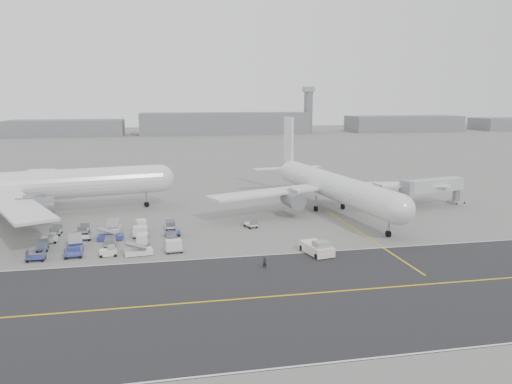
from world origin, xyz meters
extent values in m
plane|color=gray|center=(0.00, 0.00, 0.00)|extent=(700.00, 700.00, 0.00)
cube|color=#2C2C2F|center=(5.00, -18.00, 0.01)|extent=(220.00, 32.00, 0.02)
cube|color=gold|center=(5.00, -18.00, 0.03)|extent=(220.00, 0.30, 0.01)
cube|color=silver|center=(5.00, -2.20, 0.03)|extent=(220.00, 0.25, 0.01)
cube|color=silver|center=(5.00, -33.80, 0.03)|extent=(220.00, 0.25, 0.01)
cube|color=gold|center=(30.00, 5.00, 0.02)|extent=(0.30, 40.00, 0.01)
cylinder|color=slate|center=(100.00, 265.00, 14.00)|extent=(6.00, 6.00, 28.00)
cube|color=#939398|center=(100.00, 265.00, 29.50)|extent=(7.00, 7.00, 3.50)
cylinder|color=silver|center=(-29.83, 31.77, 6.17)|extent=(52.67, 15.83, 6.02)
sphere|color=silver|center=(-4.07, 36.73, 6.17)|extent=(5.90, 5.90, 5.90)
cube|color=silver|center=(-28.09, 15.98, 5.41)|extent=(17.93, 28.81, 0.45)
cube|color=silver|center=(-34.09, 47.08, 5.41)|extent=(7.95, 29.10, 0.45)
cylinder|color=slate|center=(-26.52, 21.33, 3.91)|extent=(6.99, 4.87, 3.73)
cylinder|color=slate|center=(-30.63, 42.69, 3.91)|extent=(6.99, 4.87, 3.73)
cylinder|color=black|center=(-7.21, 36.13, 0.57)|extent=(1.21, 0.71, 1.14)
cylinder|color=black|center=(-31.04, 27.86, 0.57)|extent=(1.21, 0.71, 1.14)
cylinder|color=black|center=(-32.40, 34.95, 0.57)|extent=(1.21, 0.71, 1.14)
cylinder|color=gray|center=(-7.21, 36.13, 2.15)|extent=(0.36, 0.36, 3.16)
cylinder|color=silver|center=(31.01, 23.57, 5.43)|extent=(11.18, 46.49, 5.30)
sphere|color=silver|center=(33.97, 0.67, 5.43)|extent=(5.19, 5.19, 5.19)
cone|color=silver|center=(27.90, 47.60, 5.83)|extent=(5.88, 9.55, 4.77)
cube|color=silver|center=(27.83, 48.16, 13.15)|extent=(1.15, 5.09, 11.27)
cube|color=silver|center=(23.18, 47.84, 5.96)|extent=(8.71, 3.60, 0.25)
cube|color=silver|center=(32.40, 49.03, 5.96)|extent=(8.71, 3.60, 0.25)
cube|color=silver|center=(17.04, 22.90, 4.77)|extent=(25.66, 14.49, 0.45)
cube|color=silver|center=(44.69, 26.48, 4.77)|extent=(25.83, 8.52, 0.45)
cylinder|color=slate|center=(21.66, 21.23, 3.44)|extent=(3.98, 6.01, 3.28)
cylinder|color=slate|center=(40.65, 23.68, 3.44)|extent=(3.98, 6.01, 3.28)
cylinder|color=black|center=(33.61, 3.46, 0.57)|extent=(0.64, 1.20, 1.15)
cylinder|color=black|center=(27.64, 24.84, 0.57)|extent=(0.64, 1.20, 1.15)
cylinder|color=black|center=(33.94, 25.66, 0.57)|extent=(0.64, 1.20, 1.15)
cylinder|color=gray|center=(33.61, 3.46, 1.96)|extent=(0.36, 0.36, 2.78)
cube|color=silver|center=(18.69, -3.01, 0.83)|extent=(4.10, 6.54, 1.37)
cube|color=#939398|center=(18.96, -4.35, 1.86)|extent=(2.51, 2.35, 0.88)
cylinder|color=gray|center=(17.93, 0.63, 0.49)|extent=(0.67, 2.52, 0.16)
cylinder|color=black|center=(17.92, -5.57, 0.44)|extent=(0.56, 0.94, 0.88)
cylinder|color=black|center=(20.41, -5.05, 0.44)|extent=(0.56, 0.94, 0.88)
cylinder|color=black|center=(16.96, -0.97, 0.44)|extent=(0.56, 0.94, 0.88)
cylinder|color=black|center=(19.46, -0.45, 0.44)|extent=(0.56, 0.94, 0.88)
cylinder|color=gray|center=(61.00, 26.14, 2.05)|extent=(1.64, 1.64, 4.10)
cube|color=#939398|center=(61.00, 26.14, 0.36)|extent=(3.22, 3.22, 0.72)
cube|color=#B7B7BC|center=(54.04, 24.42, 4.71)|extent=(15.60, 6.47, 2.66)
cube|color=#939398|center=(46.88, 22.65, 4.71)|extent=(1.98, 3.48, 3.07)
cylinder|color=black|center=(61.82, 27.50, 0.31)|extent=(0.45, 0.67, 0.61)
imported|color=black|center=(9.52, -8.10, 0.83)|extent=(0.64, 0.45, 1.65)
camera|label=1|loc=(-4.62, -72.70, 23.29)|focal=35.00mm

